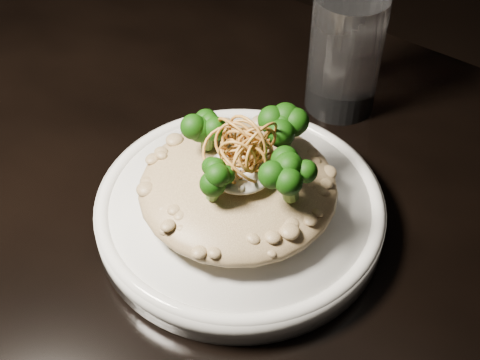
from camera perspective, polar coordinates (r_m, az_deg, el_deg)
name	(u,v)px	position (r m, az deg, el deg)	size (l,w,h in m)	color
table	(222,302)	(0.67, -1.57, -10.40)	(1.10, 0.80, 0.75)	black
plate	(240,212)	(0.61, 0.00, -2.71)	(0.26, 0.26, 0.03)	white
risotto	(238,187)	(0.59, -0.16, -0.60)	(0.18, 0.18, 0.04)	brown
broccoli	(247,151)	(0.56, 0.59, 2.47)	(0.13, 0.13, 0.05)	black
cheese	(241,170)	(0.56, 0.07, 0.84)	(0.06, 0.06, 0.02)	silver
shallots	(245,143)	(0.55, 0.40, 3.14)	(0.06, 0.06, 0.04)	brown
drinking_glass	(345,53)	(0.72, 8.97, 10.64)	(0.08, 0.08, 0.13)	white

